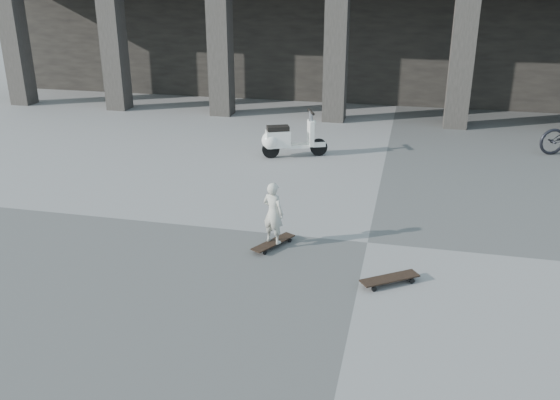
% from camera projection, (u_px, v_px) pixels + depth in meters
% --- Properties ---
extents(ground, '(90.00, 90.00, 0.00)m').
position_uv_depth(ground, '(367.00, 243.00, 10.08)').
color(ground, '#4D4D4A').
rests_on(ground, ground).
extents(colonnade, '(28.00, 8.82, 6.00)m').
position_uv_depth(colonnade, '(406.00, 7.00, 21.46)').
color(colonnade, black).
rests_on(colonnade, ground).
extents(longboard, '(0.61, 0.88, 0.09)m').
position_uv_depth(longboard, '(273.00, 243.00, 9.91)').
color(longboard, black).
rests_on(longboard, ground).
extents(skateboard_spare, '(0.88, 0.71, 0.11)m').
position_uv_depth(skateboard_spare, '(390.00, 279.00, 8.73)').
color(skateboard_spare, black).
rests_on(skateboard_spare, ground).
extents(child, '(0.45, 0.38, 1.05)m').
position_uv_depth(child, '(273.00, 213.00, 9.71)').
color(child, beige).
rests_on(child, longboard).
extents(scooter, '(1.55, 0.86, 1.14)m').
position_uv_depth(scooter, '(283.00, 139.00, 14.46)').
color(scooter, black).
rests_on(scooter, ground).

